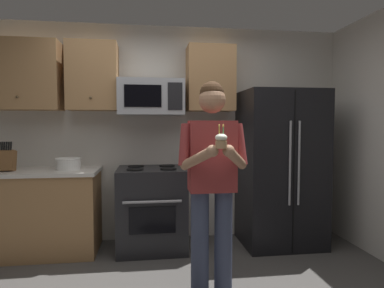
{
  "coord_description": "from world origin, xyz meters",
  "views": [
    {
      "loc": [
        -0.19,
        -2.33,
        1.41
      ],
      "look_at": [
        0.17,
        0.31,
        1.25
      ],
      "focal_mm": 30.68,
      "sensor_mm": 36.0,
      "label": 1
    }
  ],
  "objects_px": {
    "oven_range": "(152,208)",
    "knife_block": "(7,160)",
    "microwave": "(151,97)",
    "cupcake": "(221,141)",
    "bowl_large_white": "(68,163)",
    "person": "(212,175)",
    "refrigerator": "(280,168)"
  },
  "relations": [
    {
      "from": "bowl_large_white",
      "to": "cupcake",
      "type": "distance_m",
      "value": 2.0
    },
    {
      "from": "person",
      "to": "cupcake",
      "type": "xyz_separation_m",
      "value": [
        0.0,
        -0.33,
        0.3
      ]
    },
    {
      "from": "person",
      "to": "cupcake",
      "type": "distance_m",
      "value": 0.44
    },
    {
      "from": "knife_block",
      "to": "refrigerator",
      "type": "bearing_deg",
      "value": -0.18
    },
    {
      "from": "microwave",
      "to": "bowl_large_white",
      "type": "height_order",
      "value": "microwave"
    },
    {
      "from": "refrigerator",
      "to": "person",
      "type": "distance_m",
      "value": 1.45
    },
    {
      "from": "knife_block",
      "to": "person",
      "type": "relative_size",
      "value": 0.18
    },
    {
      "from": "cupcake",
      "to": "knife_block",
      "type": "bearing_deg",
      "value": 145.75
    },
    {
      "from": "knife_block",
      "to": "cupcake",
      "type": "distance_m",
      "value": 2.43
    },
    {
      "from": "refrigerator",
      "to": "person",
      "type": "relative_size",
      "value": 1.02
    },
    {
      "from": "microwave",
      "to": "bowl_large_white",
      "type": "bearing_deg",
      "value": -173.31
    },
    {
      "from": "bowl_large_white",
      "to": "person",
      "type": "height_order",
      "value": "person"
    },
    {
      "from": "microwave",
      "to": "cupcake",
      "type": "distance_m",
      "value": 1.64
    },
    {
      "from": "microwave",
      "to": "cupcake",
      "type": "xyz_separation_m",
      "value": [
        0.48,
        -1.51,
        -0.43
      ]
    },
    {
      "from": "refrigerator",
      "to": "knife_block",
      "type": "bearing_deg",
      "value": 179.82
    },
    {
      "from": "cupcake",
      "to": "refrigerator",
      "type": "bearing_deg",
      "value": 52.97
    },
    {
      "from": "bowl_large_white",
      "to": "person",
      "type": "xyz_separation_m",
      "value": [
        1.39,
        -1.07,
        0.01
      ]
    },
    {
      "from": "bowl_large_white",
      "to": "cupcake",
      "type": "height_order",
      "value": "cupcake"
    },
    {
      "from": "bowl_large_white",
      "to": "cupcake",
      "type": "relative_size",
      "value": 1.57
    },
    {
      "from": "bowl_large_white",
      "to": "cupcake",
      "type": "bearing_deg",
      "value": -45.36
    },
    {
      "from": "cupcake",
      "to": "oven_range",
      "type": "bearing_deg",
      "value": 109.11
    },
    {
      "from": "oven_range",
      "to": "knife_block",
      "type": "height_order",
      "value": "knife_block"
    },
    {
      "from": "refrigerator",
      "to": "cupcake",
      "type": "relative_size",
      "value": 10.35
    },
    {
      "from": "bowl_large_white",
      "to": "person",
      "type": "relative_size",
      "value": 0.15
    },
    {
      "from": "refrigerator",
      "to": "cupcake",
      "type": "distance_m",
      "value": 1.74
    },
    {
      "from": "bowl_large_white",
      "to": "oven_range",
      "type": "bearing_deg",
      "value": -0.84
    },
    {
      "from": "cupcake",
      "to": "person",
      "type": "bearing_deg",
      "value": 90.0
    },
    {
      "from": "microwave",
      "to": "knife_block",
      "type": "height_order",
      "value": "microwave"
    },
    {
      "from": "person",
      "to": "cupcake",
      "type": "bearing_deg",
      "value": -90.0
    },
    {
      "from": "microwave",
      "to": "refrigerator",
      "type": "distance_m",
      "value": 1.72
    },
    {
      "from": "bowl_large_white",
      "to": "refrigerator",
      "type": "bearing_deg",
      "value": -1.25
    },
    {
      "from": "oven_range",
      "to": "cupcake",
      "type": "height_order",
      "value": "cupcake"
    }
  ]
}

